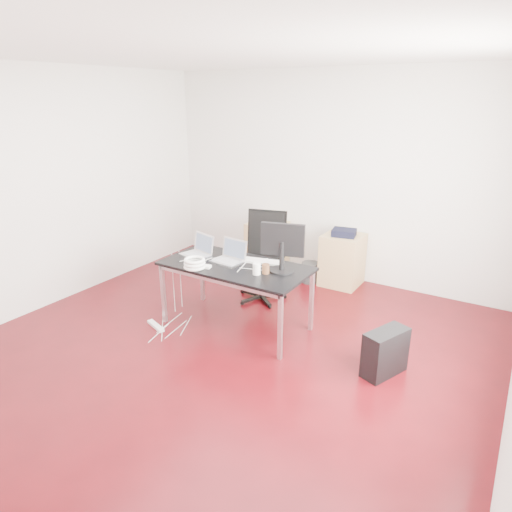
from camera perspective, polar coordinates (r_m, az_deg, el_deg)
The scene contains 18 objects.
room_shell at distance 4.19m, azimuth -3.52°, elevation 4.91°, with size 5.00×5.00×5.00m.
desk at distance 4.93m, azimuth -2.57°, elevation -1.69°, with size 1.60×0.80×0.73m.
office_chair at distance 5.69m, azimuth 0.94°, elevation 0.54°, with size 0.58×0.60×1.08m.
filing_cabinet_left at distance 6.75m, azimuth 1.40°, elevation 1.32°, with size 0.50×0.50×0.70m, color tan.
filing_cabinet_right at distance 6.27m, azimuth 10.73°, elevation -0.47°, with size 0.50×0.50×0.70m, color tan.
pc_tower at distance 4.45m, azimuth 15.84°, elevation -11.52°, with size 0.20×0.45×0.44m, color black.
wastebasket at distance 6.35m, azimuth 6.78°, elevation -2.03°, with size 0.24×0.24×0.28m, color black.
power_strip at distance 5.28m, azimuth -12.42°, elevation -8.52°, with size 0.30×0.06×0.04m, color white.
laptop_left at distance 5.23m, azimuth -7.21°, elevation 0.71°, with size 0.38×0.33×0.23m.
laptop_right at distance 5.00m, azimuth -3.30°, elevation -0.04°, with size 0.35×0.29×0.23m.
monitor at distance 4.65m, azimuth 3.33°, elevation 1.39°, with size 0.45×0.26×0.51m.
keyboard at distance 4.97m, azimuth 0.87°, elevation -0.69°, with size 0.44×0.14×0.02m, color white.
cup_white at distance 4.63m, azimuth 0.08°, elevation -1.61°, with size 0.08×0.08×0.12m, color white.
cup_brown at distance 4.66m, azimuth 1.22°, elevation -1.61°, with size 0.08×0.08×0.10m, color #57341E.
cable_coil at distance 4.84m, azimuth -7.69°, elevation -0.92°, with size 0.24×0.24×0.11m.
power_adapter at distance 4.84m, azimuth -6.11°, elevation -1.34°, with size 0.07×0.07×0.03m, color white.
speaker at distance 6.56m, azimuth 1.41°, elevation 4.79°, with size 0.09×0.08×0.18m, color #9E9E9E.
navy_garment at distance 6.11m, azimuth 10.94°, elevation 2.88°, with size 0.30×0.24×0.09m, color black.
Camera 1 is at (2.39, -3.31, 2.46)m, focal length 32.00 mm.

